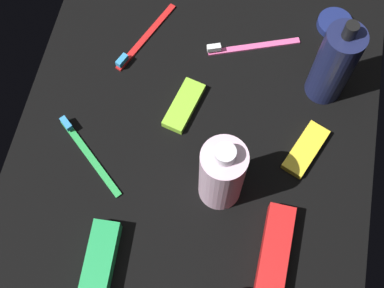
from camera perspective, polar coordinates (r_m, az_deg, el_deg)
The scene contains 11 objects.
ground_plane at distance 92.88cm, azimuth -0.00°, elevation -0.85°, with size 84.00×64.00×1.20cm, color black.
lotion_bottle at distance 93.22cm, azimuth 15.36°, elevation 8.47°, with size 6.72×6.72×20.08cm.
bodywash_bottle at distance 82.28cm, azimuth 3.30°, elevation -3.34°, with size 7.25×7.25×18.02cm.
toothbrush_green at distance 93.46cm, azimuth -11.51°, elevation -0.83°, with size 12.75×14.34×2.10cm.
toothbrush_red at distance 102.95cm, azimuth -5.44°, elevation 11.37°, with size 17.00×8.23×2.10cm.
toothbrush_pink at distance 102.23cm, azimuth 6.22°, elevation 10.63°, with size 7.46×17.27×2.10cm.
toothpaste_box_red at distance 86.46cm, azimuth 8.94°, elevation -12.39°, with size 17.60×4.40×3.20cm, color red.
toothpaste_box_green at distance 86.37cm, azimuth -10.42°, elevation -14.12°, with size 17.60×4.40×3.20cm, color green.
snack_bar_lime at distance 95.15cm, azimuth -0.89°, elevation 4.26°, with size 10.40×4.00×1.50cm, color #8CD133.
snack_bar_yellow at distance 93.75cm, azimuth 12.37°, elevation -0.59°, with size 10.40×4.00×1.50cm, color yellow.
cream_tin_left at distance 108.08cm, azimuth 15.39°, elevation 12.64°, with size 6.79×6.79×1.55cm, color navy.
Camera 1 is at (-33.39, -6.82, 85.80)cm, focal length 48.54 mm.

